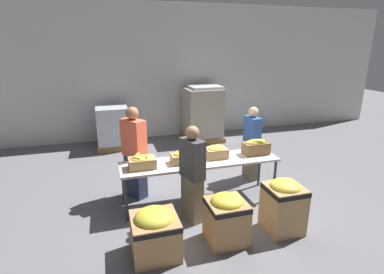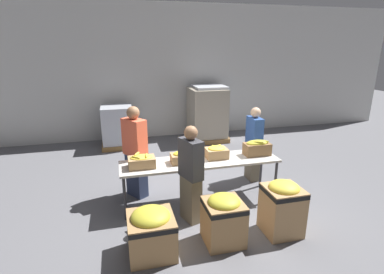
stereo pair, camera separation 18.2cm
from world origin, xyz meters
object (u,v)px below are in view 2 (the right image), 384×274
at_px(sorting_table, 200,163).
at_px(donation_bin_0, 151,230).
at_px(volunteer_1, 191,175).
at_px(volunteer_2, 135,153).
at_px(volunteer_0, 254,144).
at_px(pallet_stack_1, 118,127).
at_px(banana_box_1, 183,157).
at_px(pallet_stack_2, 207,115).
at_px(banana_box_2, 216,152).
at_px(banana_box_3, 257,147).
at_px(donation_bin_2, 282,206).
at_px(donation_bin_1, 223,218).
at_px(pallet_stack_0, 209,113).
at_px(banana_box_0, 142,161).

bearing_deg(sorting_table, donation_bin_0, -130.44).
relative_size(volunteer_1, volunteer_2, 0.93).
relative_size(volunteer_0, pallet_stack_1, 1.35).
relative_size(sorting_table, volunteer_1, 1.76).
xyz_separation_m(banana_box_1, pallet_stack_2, (1.57, 3.65, -0.15)).
bearing_deg(volunteer_2, banana_box_2, 37.74).
bearing_deg(donation_bin_0, banana_box_2, 43.37).
distance_m(sorting_table, banana_box_3, 1.13).
bearing_deg(donation_bin_2, donation_bin_0, 180.00).
relative_size(banana_box_2, donation_bin_1, 0.52).
height_order(volunteer_1, pallet_stack_1, volunteer_1).
xyz_separation_m(banana_box_2, banana_box_3, (0.79, -0.04, 0.03)).
bearing_deg(pallet_stack_1, donation_bin_2, -64.18).
bearing_deg(pallet_stack_1, volunteer_2, -84.57).
xyz_separation_m(banana_box_1, banana_box_2, (0.64, 0.07, 0.01)).
bearing_deg(pallet_stack_0, banana_box_1, -113.84).
xyz_separation_m(banana_box_3, volunteer_1, (-1.43, -0.58, -0.15)).
height_order(banana_box_0, donation_bin_2, banana_box_0).
bearing_deg(banana_box_1, sorting_table, 1.48).
height_order(banana_box_3, pallet_stack_2, pallet_stack_2).
bearing_deg(donation_bin_0, donation_bin_1, 0.00).
bearing_deg(sorting_table, banana_box_1, -178.52).
relative_size(volunteer_1, donation_bin_2, 1.90).
bearing_deg(volunteer_0, pallet_stack_1, -136.53).
bearing_deg(volunteer_1, banana_box_3, -87.02).
bearing_deg(donation_bin_2, volunteer_2, 139.33).
distance_m(banana_box_1, donation_bin_1, 1.37).
bearing_deg(donation_bin_1, pallet_stack_1, 106.07).
height_order(donation_bin_0, pallet_stack_1, pallet_stack_1).
relative_size(banana_box_2, volunteer_2, 0.22).
bearing_deg(banana_box_1, banana_box_3, 1.31).
bearing_deg(donation_bin_1, volunteer_0, 54.38).
relative_size(banana_box_0, banana_box_2, 1.15).
xyz_separation_m(banana_box_0, donation_bin_1, (1.04, -1.19, -0.53)).
bearing_deg(pallet_stack_0, donation_bin_2, -94.47).
distance_m(banana_box_3, pallet_stack_2, 3.63).
xyz_separation_m(banana_box_1, volunteer_0, (1.68, 0.68, -0.14)).
bearing_deg(volunteer_2, donation_bin_2, 15.28).
height_order(banana_box_3, donation_bin_1, banana_box_3).
xyz_separation_m(banana_box_0, banana_box_1, (0.73, 0.03, -0.00)).
bearing_deg(banana_box_3, pallet_stack_1, 124.92).
height_order(banana_box_3, volunteer_1, volunteer_1).
bearing_deg(donation_bin_0, sorting_table, 49.56).
relative_size(banana_box_3, pallet_stack_2, 0.31).
height_order(volunteer_0, donation_bin_0, volunteer_0).
bearing_deg(banana_box_2, sorting_table, -168.73).
xyz_separation_m(sorting_table, donation_bin_2, (0.95, -1.23, -0.30)).
distance_m(donation_bin_2, pallet_stack_1, 5.41).
relative_size(banana_box_2, volunteer_1, 0.24).
relative_size(banana_box_1, volunteer_0, 0.27).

